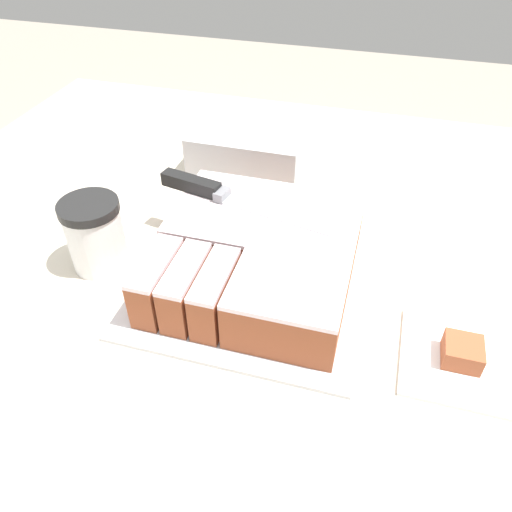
% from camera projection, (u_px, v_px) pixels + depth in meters
% --- Properties ---
extents(ground_plane, '(8.00, 8.00, 0.00)m').
position_uv_depth(ground_plane, '(267.00, 498.00, 1.44)').
color(ground_plane, '#9E9384').
extents(countertop, '(1.40, 1.10, 0.95)m').
position_uv_depth(countertop, '(270.00, 404.00, 1.13)').
color(countertop, beige).
rests_on(countertop, ground_plane).
extents(cake_board, '(0.33, 0.35, 0.01)m').
position_uv_depth(cake_board, '(256.00, 277.00, 0.75)').
color(cake_board, silver).
rests_on(cake_board, countertop).
extents(cake, '(0.28, 0.29, 0.08)m').
position_uv_depth(cake, '(258.00, 255.00, 0.73)').
color(cake, '#994C2D').
rests_on(cake, cake_board).
extents(knife, '(0.29, 0.08, 0.02)m').
position_uv_depth(knife, '(211.00, 191.00, 0.77)').
color(knife, silver).
rests_on(knife, cake).
extents(coffee_cup, '(0.09, 0.09, 0.11)m').
position_uv_depth(coffee_cup, '(95.00, 234.00, 0.74)').
color(coffee_cup, white).
rests_on(coffee_cup, countertop).
extents(paper_napkin, '(0.14, 0.14, 0.01)m').
position_uv_depth(paper_napkin, '(459.00, 361.00, 0.63)').
color(paper_napkin, white).
rests_on(paper_napkin, countertop).
extents(brownie, '(0.05, 0.05, 0.03)m').
position_uv_depth(brownie, '(462.00, 352.00, 0.62)').
color(brownie, '#994C2D').
rests_on(brownie, paper_napkin).
extents(storage_box, '(0.22, 0.19, 0.08)m').
position_uv_depth(storage_box, '(252.00, 144.00, 1.00)').
color(storage_box, '#B2B2B7').
rests_on(storage_box, countertop).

